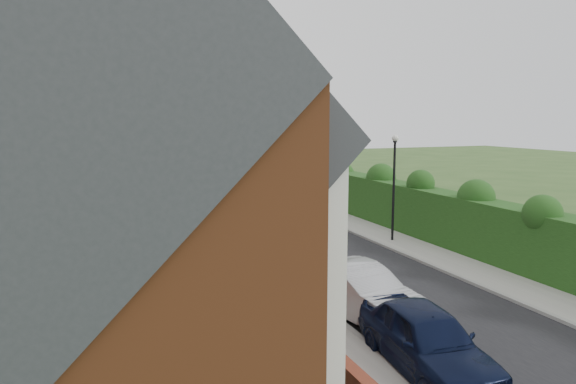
# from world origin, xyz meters

# --- Properties ---
(ground) EXTENTS (140.00, 140.00, 0.00)m
(ground) POSITION_xyz_m (0.00, 0.00, 0.00)
(ground) COLOR #2D4C1E
(ground) RESTS_ON ground
(road) EXTENTS (6.00, 58.00, 0.02)m
(road) POSITION_xyz_m (-0.50, 11.00, 0.01)
(road) COLOR black
(road) RESTS_ON ground
(pavement_hedge_side) EXTENTS (2.20, 58.00, 0.12)m
(pavement_hedge_side) POSITION_xyz_m (3.60, 11.00, 0.06)
(pavement_hedge_side) COLOR gray
(pavement_hedge_side) RESTS_ON ground
(pavement_house_side) EXTENTS (1.70, 58.00, 0.12)m
(pavement_house_side) POSITION_xyz_m (-4.35, 11.00, 0.06)
(pavement_house_side) COLOR gray
(pavement_house_side) RESTS_ON ground
(kerb_hedge_side) EXTENTS (0.18, 58.00, 0.13)m
(kerb_hedge_side) POSITION_xyz_m (2.55, 11.00, 0.07)
(kerb_hedge_side) COLOR gray
(kerb_hedge_side) RESTS_ON ground
(kerb_house_side) EXTENTS (0.18, 58.00, 0.13)m
(kerb_house_side) POSITION_xyz_m (-3.55, 11.00, 0.07)
(kerb_house_side) COLOR gray
(kerb_house_side) RESTS_ON ground
(hedge) EXTENTS (2.10, 58.00, 2.85)m
(hedge) POSITION_xyz_m (5.40, 11.00, 1.60)
(hedge) COLOR #193A12
(hedge) RESTS_ON ground
(terrace_row) EXTENTS (9.05, 40.50, 11.50)m
(terrace_row) POSITION_xyz_m (-10.87, 9.98, 4.47)
(terrace_row) COLOR brown
(terrace_row) RESTS_ON ground
(garden_wall_row) EXTENTS (0.35, 40.35, 1.10)m
(garden_wall_row) POSITION_xyz_m (-5.35, 10.00, 0.46)
(garden_wall_row) COLOR brown
(garden_wall_row) RESTS_ON ground
(lamppost) EXTENTS (0.32, 0.32, 5.16)m
(lamppost) POSITION_xyz_m (3.40, 4.00, 3.30)
(lamppost) COLOR black
(lamppost) RESTS_ON ground
(tree_far_left) EXTENTS (7.14, 6.80, 9.29)m
(tree_far_left) POSITION_xyz_m (-2.65, 40.08, 5.71)
(tree_far_left) COLOR #332316
(tree_far_left) RESTS_ON ground
(tree_far_right) EXTENTS (7.98, 7.60, 10.31)m
(tree_far_right) POSITION_xyz_m (3.39, 42.08, 6.31)
(tree_far_right) COLOR #332316
(tree_far_right) RESTS_ON ground
(tree_far_back) EXTENTS (8.40, 8.00, 10.82)m
(tree_far_back) POSITION_xyz_m (-8.59, 43.08, 6.62)
(tree_far_back) COLOR #332316
(tree_far_back) RESTS_ON ground
(car_navy) EXTENTS (2.31, 4.73, 1.55)m
(car_navy) POSITION_xyz_m (-2.93, -7.08, 0.78)
(car_navy) COLOR black
(car_navy) RESTS_ON ground
(car_silver_a) EXTENTS (2.51, 4.98, 1.57)m
(car_silver_a) POSITION_xyz_m (-2.74, -3.54, 0.78)
(car_silver_a) COLOR #9B9B9F
(car_silver_a) RESTS_ON ground
(car_silver_b) EXTENTS (2.79, 5.66, 1.54)m
(car_silver_b) POSITION_xyz_m (-3.00, 5.00, 0.77)
(car_silver_b) COLOR #96999D
(car_silver_b) RESTS_ON ground
(car_white) EXTENTS (2.41, 5.58, 1.60)m
(car_white) POSITION_xyz_m (-2.07, 7.00, 0.80)
(car_white) COLOR white
(car_white) RESTS_ON ground
(car_green) EXTENTS (2.39, 4.23, 1.36)m
(car_green) POSITION_xyz_m (-3.00, 16.20, 0.68)
(car_green) COLOR black
(car_green) RESTS_ON ground
(car_red) EXTENTS (2.19, 4.58, 1.45)m
(car_red) POSITION_xyz_m (-2.23, 21.56, 0.72)
(car_red) COLOR maroon
(car_red) RESTS_ON ground
(car_beige) EXTENTS (3.10, 5.01, 1.30)m
(car_beige) POSITION_xyz_m (-2.84, 26.96, 0.65)
(car_beige) COLOR tan
(car_beige) RESTS_ON ground
(car_grey) EXTENTS (2.91, 5.72, 1.59)m
(car_grey) POSITION_xyz_m (-2.83, 30.91, 0.80)
(car_grey) COLOR #585B5F
(car_grey) RESTS_ON ground
(horse) EXTENTS (1.44, 2.11, 1.63)m
(horse) POSITION_xyz_m (0.50, 11.25, 0.82)
(horse) COLOR #4F2E1C
(horse) RESTS_ON ground
(horse_cart) EXTENTS (1.49, 3.30, 2.38)m
(horse_cart) POSITION_xyz_m (0.50, 13.34, 1.36)
(horse_cart) COLOR black
(horse_cart) RESTS_ON ground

